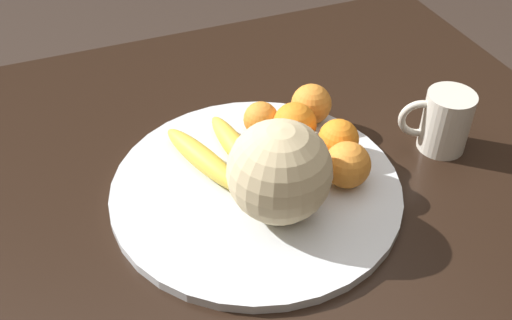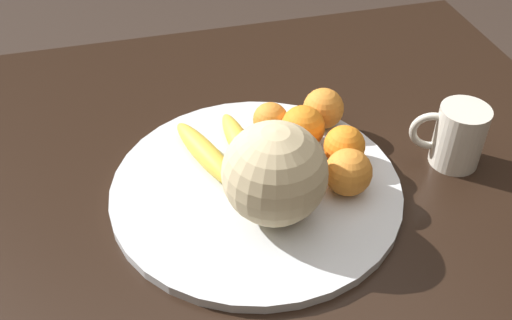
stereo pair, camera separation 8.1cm
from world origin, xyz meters
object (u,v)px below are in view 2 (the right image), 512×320
object	(u,v)px
kitchen_table	(233,259)
banana_bunch	(241,148)
orange_top_small	(303,157)
melon	(275,173)
orange_mid_center	(323,108)
orange_front_right	(344,146)
orange_back_left	(271,120)
orange_back_right	(349,174)
ceramic_mug	(457,136)
orange_front_left	(303,127)
fruit_bowl	(256,189)

from	to	relation	value
kitchen_table	banana_bunch	bearing A→B (deg)	-109.84
banana_bunch	orange_top_small	bearing A→B (deg)	-130.27
melon	orange_mid_center	xyz separation A→B (m)	(-0.14, -0.18, -0.04)
orange_front_right	orange_top_small	xyz separation A→B (m)	(0.07, 0.01, -0.00)
orange_back_left	orange_top_small	distance (m)	0.11
orange_mid_center	orange_back_right	world-z (taller)	orange_back_right
orange_top_small	ceramic_mug	xyz separation A→B (m)	(-0.25, 0.02, 0.01)
melon	orange_back_right	distance (m)	0.12
orange_front_right	orange_top_small	world-z (taller)	orange_front_right
orange_back_left	orange_top_small	bearing A→B (deg)	101.74
banana_bunch	orange_mid_center	distance (m)	0.16
orange_front_left	orange_top_small	distance (m)	0.07
fruit_bowl	orange_top_small	xyz separation A→B (m)	(-0.08, -0.01, 0.04)
melon	orange_back_left	distance (m)	0.19
banana_bunch	fruit_bowl	bearing A→B (deg)	-179.36
orange_top_small	ceramic_mug	distance (m)	0.25
orange_mid_center	orange_front_left	bearing A→B (deg)	40.35
orange_front_left	orange_back_right	bearing A→B (deg)	104.12
melon	orange_top_small	xyz separation A→B (m)	(-0.07, -0.07, -0.04)
orange_front_left	orange_back_left	xyz separation A→B (m)	(0.04, -0.04, -0.01)
fruit_bowl	orange_top_small	world-z (taller)	orange_top_small
orange_back_right	orange_mid_center	bearing A→B (deg)	-96.40
ceramic_mug	melon	bearing A→B (deg)	9.67
ceramic_mug	banana_bunch	bearing A→B (deg)	-13.10
fruit_bowl	orange_mid_center	bearing A→B (deg)	-141.22
kitchen_table	orange_front_left	world-z (taller)	orange_front_left
banana_bunch	orange_front_right	world-z (taller)	orange_front_right
orange_front_left	orange_back_left	bearing A→B (deg)	-43.65
fruit_bowl	melon	world-z (taller)	melon
orange_front_left	ceramic_mug	distance (m)	0.24
orange_mid_center	orange_back_left	distance (m)	0.09
orange_back_right	ceramic_mug	size ratio (longest dim) A/B	0.62
orange_mid_center	ceramic_mug	size ratio (longest dim) A/B	0.60
orange_front_right	orange_mid_center	size ratio (longest dim) A/B	0.95
orange_back_left	orange_back_right	world-z (taller)	orange_back_right
melon	ceramic_mug	size ratio (longest dim) A/B	1.30
fruit_bowl	orange_front_left	distance (m)	0.13
fruit_bowl	orange_front_right	xyz separation A→B (m)	(-0.15, -0.02, 0.04)
orange_mid_center	ceramic_mug	xyz separation A→B (m)	(-0.18, 0.12, 0.00)
kitchen_table	orange_mid_center	distance (m)	0.29
ceramic_mug	orange_front_left	bearing A→B (deg)	-19.96
kitchen_table	orange_back_right	distance (m)	0.23
melon	orange_back_right	xyz separation A→B (m)	(-0.12, -0.01, -0.04)
kitchen_table	fruit_bowl	size ratio (longest dim) A/B	2.94
orange_top_small	orange_front_left	bearing A→B (deg)	-107.58
fruit_bowl	banana_bunch	bearing A→B (deg)	-84.43
orange_front_right	orange_back_right	xyz separation A→B (m)	(0.02, 0.07, 0.00)
banana_bunch	orange_mid_center	xyz separation A→B (m)	(-0.15, -0.05, 0.02)
melon	orange_back_left	world-z (taller)	melon
melon	banana_bunch	distance (m)	0.14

